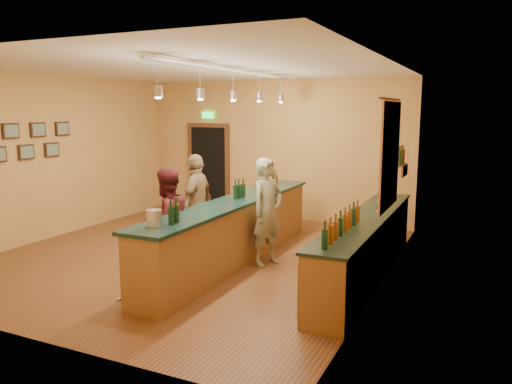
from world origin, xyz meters
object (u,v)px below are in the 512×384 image
at_px(back_counter, 366,246).
at_px(customer_a, 167,223).
at_px(tasting_bar, 234,227).
at_px(bartender, 267,212).
at_px(customer_b, 197,204).
at_px(bar_stool, 359,217).

bearing_deg(back_counter, customer_a, -154.27).
relative_size(tasting_bar, bartender, 2.90).
bearing_deg(bartender, back_counter, -69.47).
xyz_separation_m(back_counter, customer_a, (-2.71, -1.31, 0.36)).
bearing_deg(customer_b, back_counter, 81.44).
height_order(back_counter, customer_b, customer_b).
xyz_separation_m(bartender, customer_b, (-1.41, 0.11, 0.00)).
distance_m(back_counter, customer_b, 3.05).
height_order(customer_b, bar_stool, customer_b).
xyz_separation_m(tasting_bar, customer_b, (-0.86, 0.24, 0.28)).
distance_m(back_counter, customer_a, 3.03).
distance_m(bartender, bar_stool, 2.35).
relative_size(back_counter, tasting_bar, 0.89).
bearing_deg(back_counter, bar_stool, 106.55).
height_order(bartender, customer_a, bartender).
height_order(customer_a, customer_b, customer_b).
bearing_deg(bartender, customer_a, 157.20).
bearing_deg(bar_stool, back_counter, -73.45).
xyz_separation_m(tasting_bar, bar_stool, (1.56, 2.20, -0.13)).
distance_m(tasting_bar, bartender, 0.63).
xyz_separation_m(customer_a, customer_b, (-0.31, 1.36, 0.04)).
distance_m(tasting_bar, bar_stool, 2.70).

